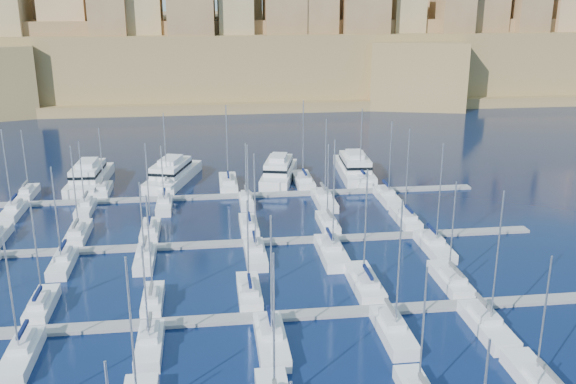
{
  "coord_description": "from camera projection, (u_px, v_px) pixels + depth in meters",
  "views": [
    {
      "loc": [
        -5.09,
        -74.9,
        34.54
      ],
      "look_at": [
        5.27,
        6.0,
        8.82
      ],
      "focal_mm": 40.0,
      "sensor_mm": 36.0,
      "label": 1
    }
  ],
  "objects": [
    {
      "name": "ground",
      "position": [
        253.0,
        273.0,
        81.85
      ],
      "size": [
        600.0,
        600.0,
        0.0
      ],
      "primitive_type": "plane",
      "color": "black",
      "rests_on": "ground"
    },
    {
      "name": "pontoon_mid_near",
      "position": [
        261.0,
        317.0,
        70.44
      ],
      "size": [
        84.0,
        2.0,
        0.4
      ],
      "primitive_type": "cube",
      "color": "slate",
      "rests_on": "ground"
    },
    {
      "name": "pontoon_mid_far",
      "position": [
        248.0,
        243.0,
        91.25
      ],
      "size": [
        84.0,
        2.0,
        0.4
      ],
      "primitive_type": "cube",
      "color": "slate",
      "rests_on": "ground"
    },
    {
      "name": "pontoon_far",
      "position": [
        239.0,
        196.0,
        112.06
      ],
      "size": [
        84.0,
        2.0,
        0.4
      ],
      "primitive_type": "cube",
      "color": "slate",
      "rests_on": "ground"
    },
    {
      "name": "sailboat_5",
      "position": [
        539.0,
        383.0,
        57.73
      ],
      "size": [
        2.89,
        9.64,
        13.19
      ],
      "color": "silver",
      "rests_on": "ground"
    },
    {
      "name": "sailboat_13",
      "position": [
        42.0,
        305.0,
        72.09
      ],
      "size": [
        2.48,
        8.27,
        13.03
      ],
      "color": "silver",
      "rests_on": "ground"
    },
    {
      "name": "sailboat_14",
      "position": [
        153.0,
        300.0,
        73.28
      ],
      "size": [
        2.29,
        7.62,
        13.48
      ],
      "color": "silver",
      "rests_on": "ground"
    },
    {
      "name": "sailboat_15",
      "position": [
        249.0,
        292.0,
        75.18
      ],
      "size": [
        2.64,
        8.81,
        12.21
      ],
      "color": "silver",
      "rests_on": "ground"
    },
    {
      "name": "sailboat_16",
      "position": [
        365.0,
        283.0,
        77.48
      ],
      "size": [
        3.04,
        10.14,
        15.08
      ],
      "color": "silver",
      "rests_on": "ground"
    },
    {
      "name": "sailboat_17",
      "position": [
        450.0,
        280.0,
        78.37
      ],
      "size": [
        2.78,
        9.26,
        13.39
      ],
      "color": "silver",
      "rests_on": "ground"
    },
    {
      "name": "sailboat_19",
      "position": [
        22.0,
        354.0,
        62.3
      ],
      "size": [
        2.7,
        8.99,
        13.45
      ],
      "color": "silver",
      "rests_on": "ground"
    },
    {
      "name": "sailboat_20",
      "position": [
        150.0,
        344.0,
        64.07
      ],
      "size": [
        2.51,
        8.38,
        11.9
      ],
      "color": "silver",
      "rests_on": "ground"
    },
    {
      "name": "sailboat_21",
      "position": [
        271.0,
        340.0,
        64.83
      ],
      "size": [
        2.96,
        9.88,
        14.62
      ],
      "color": "silver",
      "rests_on": "ground"
    },
    {
      "name": "sailboat_22",
      "position": [
        393.0,
        331.0,
        66.59
      ],
      "size": [
        2.83,
        9.43,
        15.56
      ],
      "color": "silver",
      "rests_on": "ground"
    },
    {
      "name": "sailboat_23",
      "position": [
        487.0,
        325.0,
        67.67
      ],
      "size": [
        2.93,
        9.75,
        16.14
      ],
      "color": "silver",
      "rests_on": "ground"
    },
    {
      "name": "sailboat_25",
      "position": [
        78.0,
        233.0,
        93.27
      ],
      "size": [
        2.72,
        9.06,
        14.01
      ],
      "color": "silver",
      "rests_on": "ground"
    },
    {
      "name": "sailboat_26",
      "position": [
        150.0,
        231.0,
        94.33
      ],
      "size": [
        2.59,
        8.64,
        14.1
      ],
      "color": "silver",
      "rests_on": "ground"
    },
    {
      "name": "sailboat_27",
      "position": [
        249.0,
        226.0,
        96.1
      ],
      "size": [
        2.6,
        8.68,
        13.46
      ],
      "color": "silver",
      "rests_on": "ground"
    },
    {
      "name": "sailboat_28",
      "position": [
        328.0,
        223.0,
        97.43
      ],
      "size": [
        2.52,
        8.39,
        13.25
      ],
      "color": "silver",
      "rests_on": "ground"
    },
    {
      "name": "sailboat_29",
      "position": [
        406.0,
        219.0,
        99.24
      ],
      "size": [
        2.73,
        9.09,
        15.12
      ],
      "color": "silver",
      "rests_on": "ground"
    },
    {
      "name": "sailboat_31",
      "position": [
        63.0,
        263.0,
        83.24
      ],
      "size": [
        2.57,
        8.57,
        14.11
      ],
      "color": "silver",
      "rests_on": "ground"
    },
    {
      "name": "sailboat_32",
      "position": [
        145.0,
        258.0,
        84.62
      ],
      "size": [
        2.5,
        8.35,
        11.68
      ],
      "color": "silver",
      "rests_on": "ground"
    },
    {
      "name": "sailboat_33",
      "position": [
        255.0,
        254.0,
        86.04
      ],
      "size": [
        2.72,
        9.06,
        15.03
      ],
      "color": "silver",
      "rests_on": "ground"
    },
    {
      "name": "sailboat_34",
      "position": [
        332.0,
        252.0,
        86.56
      ],
      "size": [
        3.18,
        10.61,
        16.76
      ],
      "color": "silver",
      "rests_on": "ground"
    },
    {
      "name": "sailboat_35",
      "position": [
        434.0,
        246.0,
        88.65
      ],
      "size": [
        2.97,
        9.91,
        15.76
      ],
      "color": "silver",
      "rests_on": "ground"
    },
    {
      "name": "sailboat_36",
      "position": [
        28.0,
        193.0,
        112.0
      ],
      "size": [
        2.33,
        7.78,
        12.13
      ],
      "color": "silver",
      "rests_on": "ground"
    },
    {
      "name": "sailboat_37",
      "position": [
        104.0,
        190.0,
        113.58
      ],
      "size": [
        2.35,
        7.82,
        12.11
      ],
      "color": "silver",
      "rests_on": "ground"
    },
    {
      "name": "sailboat_38",
      "position": [
        167.0,
        186.0,
        115.72
      ],
      "size": [
        2.87,
        9.57,
        14.25
      ],
      "color": "silver",
      "rests_on": "ground"
    },
    {
      "name": "sailboat_39",
      "position": [
        228.0,
        183.0,
        117.47
      ],
      "size": [
        3.14,
        10.48,
        15.35
      ],
      "color": "silver",
      "rests_on": "ground"
    },
    {
      "name": "sailboat_40",
      "position": [
        303.0,
        180.0,
        119.1
      ],
      "size": [
        3.1,
        10.35,
        16.0
      ],
      "color": "silver",
      "rests_on": "ground"
    },
    {
      "name": "sailboat_41",
      "position": [
        360.0,
        180.0,
        119.56
      ],
      "size": [
        2.56,
        8.55,
        14.35
      ],
      "color": "silver",
      "rests_on": "ground"
    },
    {
      "name": "sailboat_42",
      "position": [
        13.0,
        211.0,
        102.54
      ],
      "size": [
        2.6,
        8.67,
        14.49
      ],
      "color": "silver",
      "rests_on": "ground"
    },
    {
      "name": "sailboat_43",
      "position": [
        86.0,
        208.0,
        104.15
      ],
      "size": [
        2.44,
        8.14,
        12.3
      ],
      "color": "silver",
      "rests_on": "ground"
    },
    {
      "name": "sailboat_44",
      "position": [
        164.0,
        205.0,
        105.63
      ],
      "size": [
        2.48,
        8.26,
        11.18
      ],
      "color": "silver",
      "rests_on": "ground"
    },
    {
      "name": "sailboat_45",
      "position": [
        246.0,
        201.0,
        107.7
      ],
      "size": [
        2.2,
        7.35,
        11.1
      ],
      "color": "silver",
      "rests_on": "ground"
    },
    {
      "name": "sailboat_46",
      "position": [
        324.0,
        200.0,
        108.0
      ],
      "size": [
        3.02,
        10.06,
        15.02
      ],
      "color": "silver",
      "rests_on": "ground"
    },
    {
      "name": "sailboat_47",
      "position": [
        387.0,
        197.0,
        109.72
      ],
      "size": [
        2.78,
        9.26,
        14.31
      ],
      "color": "silver",
      "rests_on": "ground"
    },
    {
      "name": "motor_yacht_a",
      "position": [
        89.0,
        177.0,
        118.05
      ],
      "size": [
        6.53,
        18.57,
        5.25
      ],
      "color": "silver",
      "rests_on": "ground"
    },
    {
      "name": "motor_yacht_b",
      "position": [
        172.0,
        174.0,
        120.08
      ],
      "size": [
        10.74,
        19.51,
        5.25
      ],
      "color": "silver",
      "rests_on": "ground"
    },
    {
      "name": "motor_yacht_c",
      "position": [
        279.0,
        171.0,
        121.76
      ],
      "size": [
        9.08,
        17.78,
        5.25
      ],
      "color": "silver",
      "rests_on": "ground"
    },
    {
      "name": "motor_yacht_d",
      "position": [
        354.0,
        167.0,
        124.17
      ],
      "size": [
        6.54,
        18.69,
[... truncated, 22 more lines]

